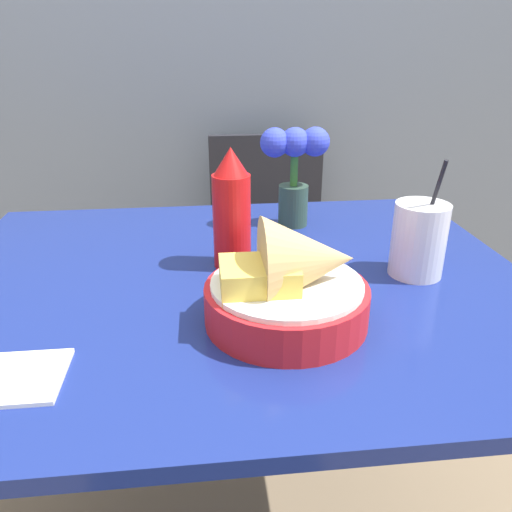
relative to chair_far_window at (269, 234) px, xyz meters
name	(u,v)px	position (x,y,z in m)	size (l,w,h in m)	color
dining_table	(236,327)	(-0.18, -0.83, 0.14)	(1.05, 0.85, 0.74)	navy
chair_far_window	(269,234)	(0.00, 0.00, 0.00)	(0.40, 0.40, 0.83)	black
food_basket	(292,286)	(-0.10, -0.99, 0.30)	(0.24, 0.24, 0.17)	red
ketchup_bottle	(229,211)	(-0.18, -0.77, 0.35)	(0.07, 0.07, 0.22)	red
drink_cup	(418,242)	(0.15, -0.85, 0.30)	(0.09, 0.09, 0.21)	silver
flower_vase	(294,165)	(-0.03, -0.57, 0.38)	(0.15, 0.07, 0.22)	#2D4738
napkin	(8,378)	(-0.48, -1.09, 0.25)	(0.14, 0.11, 0.01)	white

